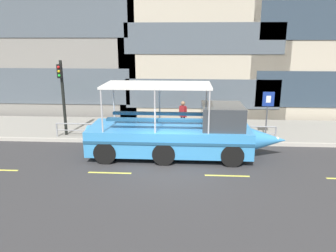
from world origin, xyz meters
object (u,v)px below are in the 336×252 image
object	(u,v)px
duck_tour_boat	(181,134)
pedestrian_mid_left	(183,113)
parking_sign	(268,107)
traffic_light_pole	(62,91)
pedestrian_near_bow	(239,117)

from	to	relation	value
duck_tour_boat	pedestrian_mid_left	bearing A→B (deg)	89.23
parking_sign	pedestrian_mid_left	size ratio (longest dim) A/B	1.42
parking_sign	duck_tour_boat	world-z (taller)	duck_tour_boat
traffic_light_pole	pedestrian_mid_left	bearing A→B (deg)	9.57
parking_sign	duck_tour_boat	distance (m)	5.25
duck_tour_boat	pedestrian_mid_left	xyz separation A→B (m)	(0.05, 3.55, 0.16)
duck_tour_boat	pedestrian_near_bow	bearing A→B (deg)	42.64
traffic_light_pole	pedestrian_mid_left	size ratio (longest dim) A/B	2.31
traffic_light_pole	pedestrian_near_bow	world-z (taller)	traffic_light_pole
traffic_light_pole	duck_tour_boat	bearing A→B (deg)	-20.91
traffic_light_pole	pedestrian_mid_left	xyz separation A→B (m)	(6.47, 1.09, -1.40)
pedestrian_near_bow	pedestrian_mid_left	xyz separation A→B (m)	(-3.04, 0.70, -0.01)
parking_sign	pedestrian_near_bow	size ratio (longest dim) A/B	1.40
duck_tour_boat	traffic_light_pole	bearing A→B (deg)	159.09
pedestrian_near_bow	traffic_light_pole	bearing A→B (deg)	-177.65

